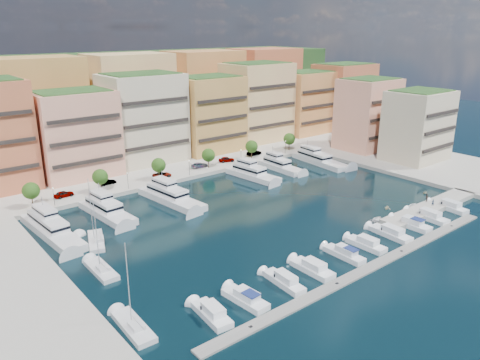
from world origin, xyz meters
The scene contains 60 objects.
ground centered at (0.00, 0.00, 0.00)m, with size 400.00×400.00×0.00m, color black.
north_quay centered at (0.00, 62.00, 0.00)m, with size 220.00×64.00×2.00m, color #9E998E.
east_quay centered at (62.00, -8.00, 0.00)m, with size 34.00×76.00×2.00m, color #9E998E.
hillside centered at (0.00, 110.00, 0.00)m, with size 240.00×40.00×58.00m, color #213D19.
south_pontoon centered at (-3.00, -30.00, 0.00)m, with size 72.00×2.20×0.35m, color gray.
finger_pier centered at (30.00, -22.00, 0.00)m, with size 32.00×5.00×2.00m, color #9E998E.
apartment_2 centered at (-23.00, 49.99, 12.31)m, with size 20.00×15.50×22.80m.
apartment_3 centered at (-2.00, 51.99, 13.81)m, with size 22.00×16.50×25.80m.
apartment_4 centered at (20.00, 49.99, 12.81)m, with size 20.00×15.50×23.80m.
apartment_5 centered at (42.00, 51.99, 14.31)m, with size 22.00×16.50×26.80m.
apartment_6 centered at (64.00, 49.99, 12.31)m, with size 20.00×15.50×22.80m.
apartment_7 centered at (84.00, 47.99, 13.31)m, with size 22.00×16.50×24.80m.
apartment_east_a centered at (62.00, 19.99, 12.31)m, with size 18.00×14.50×22.80m.
apartment_east_b centered at (62.00, 1.99, 11.31)m, with size 18.00×14.50×20.80m.
backblock_1 centered at (-25.00, 74.00, 16.00)m, with size 26.00×18.00×30.00m, color #DCA052.
backblock_2 centered at (5.00, 74.00, 16.00)m, with size 26.00×18.00×30.00m, color #EFCF7E.
backblock_3 centered at (35.00, 74.00, 16.00)m, with size 26.00×18.00×30.00m, color #E89755.
backblock_4 centered at (65.00, 74.00, 16.00)m, with size 26.00×18.00×30.00m, color #C76142.
tree_0 centered at (-40.00, 33.50, 4.74)m, with size 3.80×3.80×5.65m.
tree_1 centered at (-24.00, 33.50, 4.74)m, with size 3.80×3.80×5.65m.
tree_2 centered at (-8.00, 33.50, 4.74)m, with size 3.80×3.80×5.65m.
tree_3 centered at (8.00, 33.50, 4.74)m, with size 3.80×3.80×5.65m.
tree_4 centered at (24.00, 33.50, 4.74)m, with size 3.80×3.80×5.65m.
tree_5 centered at (40.00, 33.50, 4.74)m, with size 3.80×3.80×5.65m.
lamppost_0 centered at (-36.00, 31.20, 3.83)m, with size 0.30×0.30×4.20m.
lamppost_1 centered at (-18.00, 31.20, 3.83)m, with size 0.30×0.30×4.20m.
lamppost_2 centered at (0.00, 31.20, 3.83)m, with size 0.30×0.30×4.20m.
lamppost_3 centered at (18.00, 31.20, 3.83)m, with size 0.30×0.30×4.20m.
lamppost_4 centered at (36.00, 31.20, 3.83)m, with size 0.30×0.30×4.20m.
yacht_0 centered at (-41.07, 18.61, 1.21)m, with size 6.01×22.93×7.30m.
yacht_1 centered at (-28.47, 20.76, 1.09)m, with size 6.19×18.22×7.30m.
yacht_2 centered at (-13.16, 19.63, 1.21)m, with size 7.05×20.86×7.30m.
yacht_4 centered at (13.59, 21.27, 1.09)m, with size 6.49×17.21×7.30m.
yacht_5 centered at (24.82, 22.07, 1.21)m, with size 4.48×15.23×7.30m.
yacht_6 centered at (38.61, 19.75, 1.21)m, with size 6.95×20.60×7.30m.
cruiser_0 centered at (-32.59, -24.58, 0.55)m, with size 3.38×7.88×2.55m.
cruiser_1 centered at (-26.42, -24.61, 0.57)m, with size 3.32×8.13×2.66m.
cruiser_2 centered at (-18.43, -24.59, 0.55)m, with size 2.96×8.45×2.55m.
cruiser_3 centered at (-11.79, -24.59, 0.55)m, with size 2.86×8.06×2.55m.
cruiser_4 centered at (-3.47, -24.61, 0.57)m, with size 2.46×8.07×2.66m.
cruiser_5 centered at (2.84, -24.59, 0.55)m, with size 2.66×7.83×2.55m.
cruiser_6 centered at (10.65, -24.60, 0.55)m, with size 3.31×8.94×2.55m.
cruiser_7 centered at (17.80, -24.61, 0.57)m, with size 2.99×8.35×2.66m.
cruiser_8 centered at (24.45, -24.60, 0.55)m, with size 3.30×9.07×2.55m.
cruiser_9 centered at (33.32, -24.59, 0.55)m, with size 3.62×8.62×2.55m.
sailboat_0 centered at (-42.48, -20.13, 0.31)m, with size 3.16×9.24×13.20m.
sailboat_2 centered at (-35.69, 8.86, 0.31)m, with size 5.68×9.80×13.20m.
sailboat_1 centered at (-39.50, -2.43, 0.31)m, with size 2.88×8.87×13.20m.
tender_0 centered at (14.99, -18.43, 0.37)m, with size 2.53×3.54×0.73m, color white.
tender_1 centered at (22.38, -15.76, 0.46)m, with size 1.49×1.73×0.91m, color beige.
tender_3 centered at (38.54, -15.62, 0.39)m, with size 1.29×1.49×0.79m, color beige.
tender_2 centered at (28.13, -18.80, 0.36)m, with size 2.49×3.48×0.72m, color white.
car_0 centered at (-32.51, 35.29, 1.78)m, with size 1.84×4.57×1.56m, color gray.
car_1 centered at (-20.51, 37.53, 1.67)m, with size 1.42×4.08×1.35m, color gray.
car_2 centered at (-6.78, 34.10, 1.70)m, with size 2.33×5.06×1.41m, color gray.
car_3 centered at (6.11, 35.38, 1.73)m, with size 2.04×5.02×1.46m, color gray.
car_4 centered at (15.73, 35.25, 1.79)m, with size 1.87×4.65×1.58m, color gray.
car_5 centered at (27.05, 35.92, 1.81)m, with size 1.71×4.91×1.62m, color gray.
person_0 centered at (29.92, -22.37, 1.77)m, with size 0.56×0.37×1.54m, color #25334A.
person_1 centered at (31.23, -20.00, 1.96)m, with size 0.94×0.73×1.92m, color #432F28.
Camera 1 is at (-65.24, -71.28, 39.18)m, focal length 35.00 mm.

